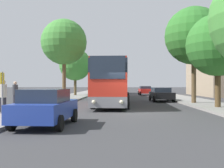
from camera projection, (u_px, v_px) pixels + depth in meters
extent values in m
plane|color=#38383A|center=(129.00, 112.00, 16.37)|extent=(300.00, 300.00, 0.00)
cube|color=gray|center=(18.00, 111.00, 16.55)|extent=(4.00, 120.00, 0.15)
cube|color=gray|center=(113.00, 98.00, 22.08)|extent=(2.87, 11.57, 0.70)
cube|color=red|center=(113.00, 85.00, 22.08)|extent=(2.87, 11.57, 1.53)
cube|color=#232D3D|center=(113.00, 70.00, 22.08)|extent=(2.89, 11.34, 0.95)
cube|color=red|center=(113.00, 64.00, 22.08)|extent=(2.81, 11.34, 0.12)
cube|color=#232D3D|center=(107.00, 67.00, 16.32)|extent=(2.23, 0.14, 1.45)
sphere|color=#F4EAC1|center=(94.00, 102.00, 16.34)|extent=(0.24, 0.24, 0.24)
sphere|color=#F4EAC1|center=(121.00, 102.00, 16.24)|extent=(0.24, 0.24, 0.24)
cylinder|color=black|center=(93.00, 102.00, 18.71)|extent=(0.33, 1.01, 1.00)
cylinder|color=black|center=(127.00, 102.00, 18.56)|extent=(0.33, 1.01, 1.00)
cylinder|color=black|center=(102.00, 97.00, 25.59)|extent=(0.33, 1.01, 1.00)
cylinder|color=black|center=(127.00, 97.00, 25.45)|extent=(0.33, 1.01, 1.00)
cube|color=silver|center=(115.00, 93.00, 36.26)|extent=(2.65, 11.41, 0.70)
cube|color=#23844C|center=(115.00, 85.00, 36.27)|extent=(2.65, 11.41, 1.37)
cube|color=#232D3D|center=(115.00, 77.00, 36.27)|extent=(2.67, 11.19, 0.95)
cube|color=#23844C|center=(115.00, 73.00, 36.27)|extent=(2.60, 11.18, 0.12)
cube|color=#232D3D|center=(116.00, 77.00, 30.55)|extent=(2.18, 0.10, 1.45)
sphere|color=#F4EAC1|center=(109.00, 94.00, 30.53)|extent=(0.24, 0.24, 0.24)
sphere|color=#F4EAC1|center=(123.00, 94.00, 30.53)|extent=(0.24, 0.24, 0.24)
cylinder|color=black|center=(106.00, 94.00, 32.86)|extent=(0.32, 1.01, 1.00)
cylinder|color=black|center=(125.00, 94.00, 32.85)|extent=(0.32, 1.01, 1.00)
cylinder|color=black|center=(107.00, 93.00, 39.68)|extent=(0.32, 1.01, 1.00)
cylinder|color=black|center=(123.00, 93.00, 39.67)|extent=(0.32, 1.01, 1.00)
cube|color=silver|center=(116.00, 90.00, 49.22)|extent=(2.62, 10.49, 0.70)
cube|color=#285BA8|center=(116.00, 85.00, 49.22)|extent=(2.62, 10.49, 1.21)
cube|color=#232D3D|center=(116.00, 80.00, 49.23)|extent=(2.64, 10.28, 0.95)
cube|color=#285BA8|center=(116.00, 77.00, 49.23)|extent=(2.56, 10.28, 0.12)
cube|color=#232D3D|center=(116.00, 80.00, 43.97)|extent=(2.24, 0.09, 1.45)
sphere|color=#F4EAC1|center=(111.00, 91.00, 43.98)|extent=(0.24, 0.24, 0.24)
sphere|color=#F4EAC1|center=(121.00, 91.00, 43.91)|extent=(0.24, 0.24, 0.24)
cylinder|color=black|center=(109.00, 92.00, 46.13)|extent=(0.31, 1.00, 1.00)
cylinder|color=black|center=(123.00, 92.00, 46.04)|extent=(0.31, 1.00, 1.00)
cylinder|color=black|center=(111.00, 91.00, 52.40)|extent=(0.31, 1.00, 1.00)
cylinder|color=black|center=(123.00, 91.00, 52.31)|extent=(0.31, 1.00, 1.00)
cube|color=#233D9E|center=(46.00, 110.00, 11.08)|extent=(2.06, 4.08, 0.72)
cube|color=#232D3D|center=(45.00, 96.00, 10.92)|extent=(1.74, 2.16, 0.54)
cylinder|color=black|center=(35.00, 115.00, 12.38)|extent=(0.23, 0.63, 0.62)
cylinder|color=black|center=(74.00, 115.00, 12.24)|extent=(0.23, 0.63, 0.62)
cylinder|color=black|center=(11.00, 123.00, 9.92)|extent=(0.23, 0.63, 0.62)
cylinder|color=black|center=(60.00, 123.00, 9.78)|extent=(0.23, 0.63, 0.62)
cube|color=black|center=(161.00, 95.00, 27.12)|extent=(2.05, 4.58, 0.65)
cube|color=#232D3D|center=(161.00, 90.00, 27.30)|extent=(1.76, 2.40, 0.47)
cylinder|color=black|center=(174.00, 99.00, 25.72)|extent=(0.22, 0.63, 0.62)
cylinder|color=black|center=(154.00, 99.00, 25.71)|extent=(0.22, 0.63, 0.62)
cylinder|color=black|center=(167.00, 98.00, 28.52)|extent=(0.22, 0.63, 0.62)
cylinder|color=black|center=(150.00, 98.00, 28.51)|extent=(0.22, 0.63, 0.62)
cube|color=red|center=(145.00, 91.00, 43.24)|extent=(1.98, 4.13, 0.73)
cube|color=#232D3D|center=(145.00, 87.00, 43.41)|extent=(1.71, 2.16, 0.43)
cylinder|color=black|center=(152.00, 93.00, 41.98)|extent=(0.22, 0.62, 0.62)
cylinder|color=black|center=(140.00, 93.00, 41.98)|extent=(0.22, 0.62, 0.62)
cylinder|color=black|center=(150.00, 93.00, 44.51)|extent=(0.22, 0.62, 0.62)
cylinder|color=black|center=(139.00, 93.00, 44.51)|extent=(0.22, 0.62, 0.62)
cylinder|color=gray|center=(2.00, 93.00, 13.76)|extent=(0.08, 0.08, 2.28)
cube|color=yellow|center=(2.00, 78.00, 13.76)|extent=(0.03, 0.45, 0.60)
cylinder|color=#23232D|center=(15.00, 101.00, 18.04)|extent=(0.30, 0.30, 0.87)
cylinder|color=#333338|center=(15.00, 90.00, 18.04)|extent=(0.36, 0.36, 0.72)
sphere|color=tan|center=(15.00, 83.00, 18.04)|extent=(0.23, 0.23, 0.23)
cylinder|color=#23232D|center=(3.00, 105.00, 14.59)|extent=(0.30, 0.30, 0.88)
cylinder|color=#B2A899|center=(3.00, 91.00, 14.59)|extent=(0.36, 0.36, 0.73)
sphere|color=tan|center=(3.00, 82.00, 14.59)|extent=(0.24, 0.24, 0.24)
cylinder|color=brown|center=(75.00, 86.00, 39.47)|extent=(0.40, 0.40, 2.79)
sphere|color=#428938|center=(75.00, 65.00, 39.47)|extent=(4.81, 4.81, 4.81)
cylinder|color=brown|center=(64.00, 79.00, 28.84)|extent=(0.40, 0.40, 4.41)
sphere|color=#428938|center=(64.00, 42.00, 28.85)|extent=(5.02, 5.02, 5.02)
cylinder|color=brown|center=(194.00, 80.00, 22.95)|extent=(0.40, 0.40, 3.98)
sphere|color=#2D7028|center=(194.00, 36.00, 22.95)|extent=(5.07, 5.07, 5.07)
cylinder|color=#513D23|center=(218.00, 88.00, 18.62)|extent=(0.40, 0.40, 2.75)
sphere|color=#2D7028|center=(218.00, 45.00, 18.63)|extent=(4.46, 4.46, 4.46)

